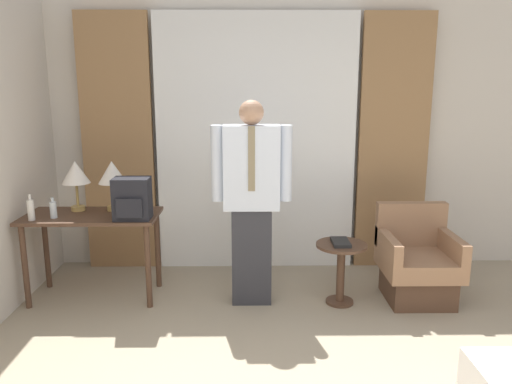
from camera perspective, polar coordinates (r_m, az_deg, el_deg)
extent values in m
cube|color=beige|center=(5.19, -0.01, 6.28)|extent=(10.00, 0.06, 2.70)
cube|color=white|center=(5.07, 0.01, 5.45)|extent=(2.01, 0.06, 2.58)
cube|color=#997047|center=(5.24, -15.51, 5.23)|extent=(0.71, 0.06, 2.58)
cube|color=#997047|center=(5.28, 15.41, 5.28)|extent=(0.71, 0.06, 2.58)
cube|color=#4C3323|center=(4.62, -18.26, -2.63)|extent=(1.16, 0.57, 0.03)
cylinder|color=#4C3323|center=(4.71, -24.89, -7.79)|extent=(0.05, 0.05, 0.74)
cylinder|color=#4C3323|center=(4.39, -12.23, -8.31)|extent=(0.05, 0.05, 0.74)
cylinder|color=#4C3323|center=(5.10, -22.84, -6.09)|extent=(0.05, 0.05, 0.74)
cylinder|color=#4C3323|center=(4.81, -11.18, -6.42)|extent=(0.05, 0.05, 0.74)
cylinder|color=tan|center=(4.79, -19.65, -1.76)|extent=(0.12, 0.12, 0.04)
cylinder|color=tan|center=(4.76, -19.76, -0.29)|extent=(0.02, 0.02, 0.21)
cone|color=silver|center=(4.72, -19.94, 2.14)|extent=(0.25, 0.25, 0.20)
cylinder|color=tan|center=(4.69, -15.89, -1.79)|extent=(0.12, 0.12, 0.04)
cylinder|color=tan|center=(4.67, -15.98, -0.29)|extent=(0.02, 0.02, 0.21)
cone|color=silver|center=(4.63, -16.13, 2.19)|extent=(0.25, 0.25, 0.20)
cylinder|color=silver|center=(4.59, -22.15, -1.92)|extent=(0.06, 0.06, 0.14)
cylinder|color=silver|center=(4.57, -22.24, -0.83)|extent=(0.02, 0.02, 0.04)
cylinder|color=silver|center=(4.58, -24.33, -1.90)|extent=(0.06, 0.06, 0.17)
cylinder|color=silver|center=(4.56, -24.46, -0.55)|extent=(0.02, 0.02, 0.05)
cube|color=black|center=(4.32, -13.96, -0.73)|extent=(0.30, 0.21, 0.35)
cube|color=black|center=(4.22, -14.29, -1.80)|extent=(0.21, 0.03, 0.16)
cube|color=#2D2D33|center=(4.38, -0.50, -7.31)|extent=(0.34, 0.18, 0.85)
cube|color=silver|center=(4.18, -0.52, 2.81)|extent=(0.47, 0.21, 0.71)
cube|color=#847556|center=(4.06, -0.51, 3.78)|extent=(0.06, 0.01, 0.53)
cylinder|color=silver|center=(4.18, -4.47, 3.27)|extent=(0.10, 0.10, 0.64)
cylinder|color=silver|center=(4.19, 3.43, 3.29)|extent=(0.10, 0.10, 0.64)
sphere|color=tan|center=(4.13, -0.53, 9.08)|extent=(0.21, 0.21, 0.21)
cube|color=#4C3323|center=(4.74, 17.92, -10.18)|extent=(0.54, 0.54, 0.26)
cube|color=#936B4C|center=(4.66, 18.09, -7.77)|extent=(0.64, 0.63, 0.16)
cube|color=#936B4C|center=(4.83, 17.28, -3.50)|extent=(0.64, 0.10, 0.41)
cube|color=#936B4C|center=(4.53, 14.88, -5.90)|extent=(0.08, 0.63, 0.18)
cube|color=#936B4C|center=(4.71, 21.46, -5.65)|extent=(0.08, 0.63, 0.18)
cylinder|color=#4C3323|center=(4.57, 9.52, -12.23)|extent=(0.24, 0.24, 0.02)
cylinder|color=#4C3323|center=(4.47, 9.63, -9.33)|extent=(0.07, 0.07, 0.52)
cylinder|color=#4C3323|center=(4.38, 9.76, -6.02)|extent=(0.44, 0.44, 0.02)
cube|color=black|center=(4.37, 9.64, -5.68)|extent=(0.14, 0.25, 0.03)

